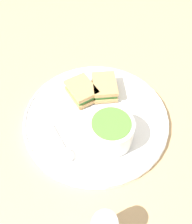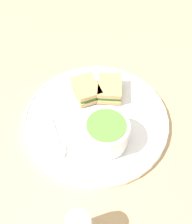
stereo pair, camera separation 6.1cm
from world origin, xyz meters
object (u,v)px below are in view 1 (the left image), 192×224
soup_bowl (111,131)px  sandwich_half_far (82,91)px  sandwich_half_near (105,87)px  spoon (66,152)px

soup_bowl → sandwich_half_far: 0.15m
sandwich_half_near → spoon: bearing=46.3°
soup_bowl → spoon: (0.10, 0.00, -0.03)m
spoon → sandwich_half_near: bearing=124.7°
soup_bowl → sandwich_half_far: soup_bowl is taller
soup_bowl → sandwich_half_near: size_ratio=1.11×
sandwich_half_far → soup_bowl: bearing=100.0°
soup_bowl → sandwich_half_far: (0.03, -0.15, -0.01)m
sandwich_half_near → sandwich_half_far: (0.06, -0.01, 0.00)m
soup_bowl → sandwich_half_near: 0.14m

